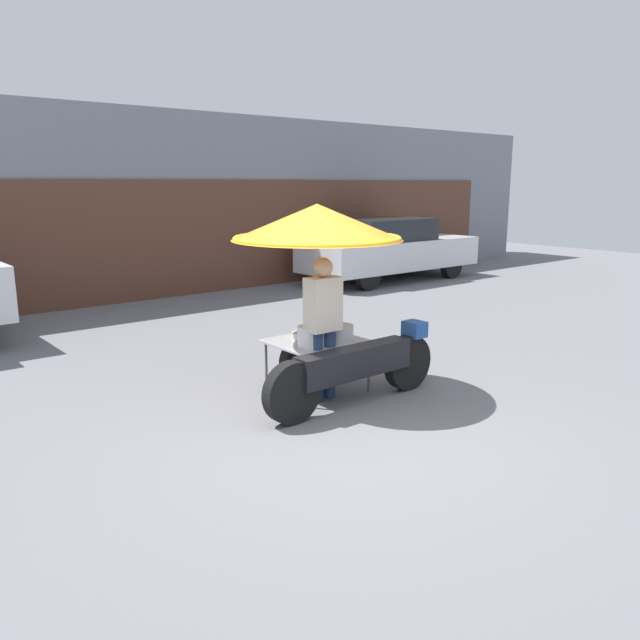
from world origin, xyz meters
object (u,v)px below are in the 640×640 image
object	(u,v)px
vendor_motorcycle_cart	(322,249)
vendor_person	(323,322)
potted_plant	(458,250)
parked_car	(389,249)

from	to	relation	value
vendor_motorcycle_cart	vendor_person	xyz separation A→B (m)	(-0.14, -0.20, -0.75)
vendor_person	potted_plant	world-z (taller)	vendor_person
vendor_person	potted_plant	xyz separation A→B (m)	(10.11, 6.16, -0.40)
parked_car	vendor_motorcycle_cart	bearing A→B (deg)	-140.64
vendor_motorcycle_cart	vendor_person	world-z (taller)	vendor_motorcycle_cart
vendor_motorcycle_cart	potted_plant	size ratio (longest dim) A/B	2.86
vendor_motorcycle_cart	potted_plant	world-z (taller)	vendor_motorcycle_cart
parked_car	vendor_person	bearing A→B (deg)	-140.23
vendor_motorcycle_cart	parked_car	distance (m)	8.52
vendor_motorcycle_cart	potted_plant	distance (m)	11.67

